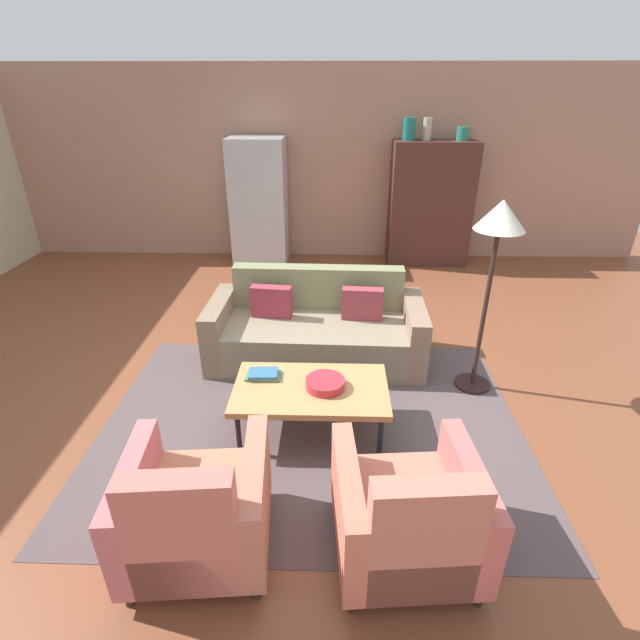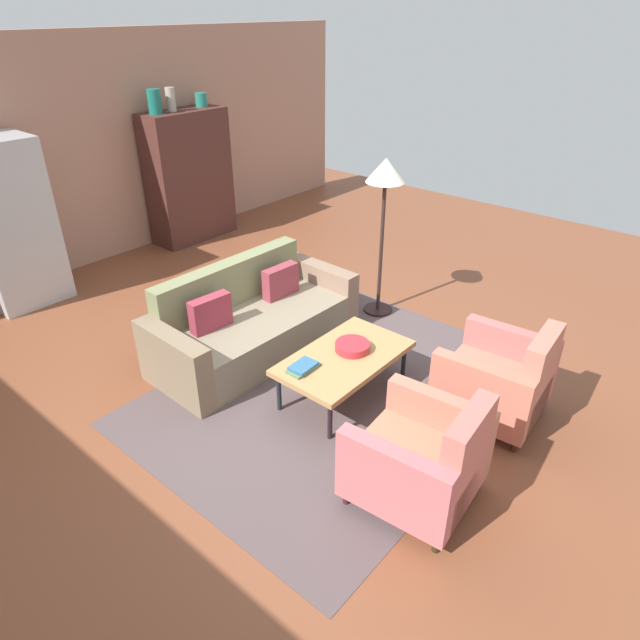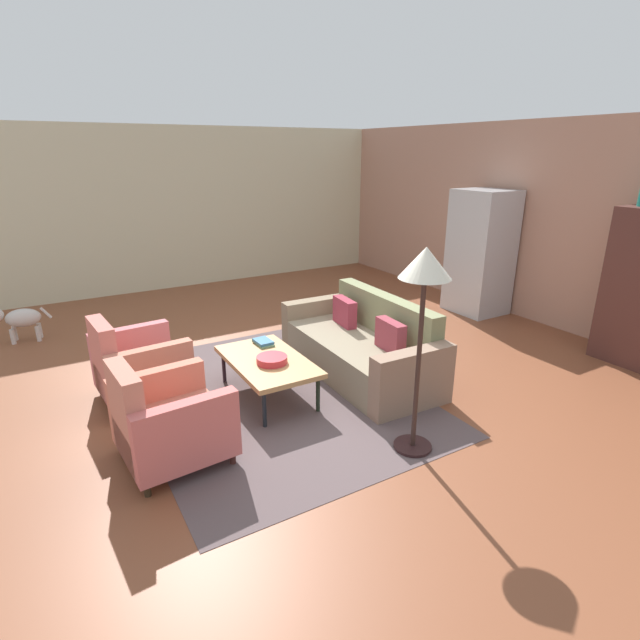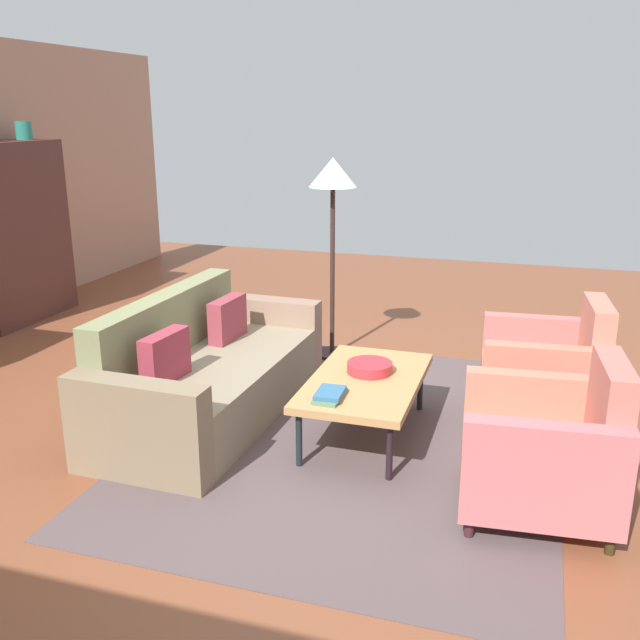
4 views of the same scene
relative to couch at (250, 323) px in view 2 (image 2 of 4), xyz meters
The scene contains 15 objects.
ground_plane 0.69m from the couch, 82.42° to the right, with size 11.69×11.69×0.00m, color brown.
wall_back 3.43m from the couch, 88.54° to the left, with size 9.74×0.12×2.80m, color tan.
area_rug 1.17m from the couch, 90.11° to the right, with size 3.40×2.60×0.01m, color #564648.
couch is the anchor object (origin of this frame).
coffee_table 1.19m from the couch, 90.11° to the right, with size 1.20×0.70×0.41m.
armchair_left 2.43m from the couch, 104.22° to the right, with size 0.87×0.87×0.88m.
armchair_right 2.43m from the couch, 75.62° to the right, with size 0.86×0.86×0.88m.
fruit_bowl 1.20m from the couch, 84.70° to the right, with size 0.30×0.30×0.07m, color #B82A34.
book_stack 1.14m from the couch, 110.13° to the right, with size 0.28×0.17×0.05m.
cabinet 3.37m from the couch, 61.18° to the left, with size 1.20×0.51×1.80m.
vase_tall 3.55m from the couch, 67.55° to the left, with size 0.17×0.17×0.30m, color #186A5D.
vase_round 3.64m from the couch, 63.46° to the left, with size 0.12×0.12×0.30m, color #B4A996.
vase_small 3.84m from the couch, 56.10° to the left, with size 0.16×0.16×0.18m, color #237868.
refrigerator 3.03m from the couch, 108.84° to the left, with size 0.80×0.73×1.85m.
floor_lamp 1.94m from the couch, 19.60° to the right, with size 0.40×0.40×1.72m.
Camera 2 is at (-3.26, -2.99, 3.04)m, focal length 31.16 mm.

